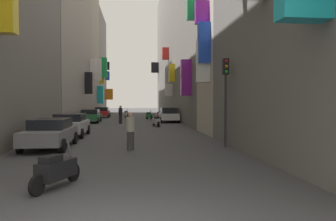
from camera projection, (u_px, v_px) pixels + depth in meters
ground_plane at (131, 122)px, 35.03m from camera, size 140.00×140.00×0.00m
building_left_mid_b at (50, 29)px, 32.88m from camera, size 6.80×18.21×18.92m
building_left_mid_c at (75, 45)px, 46.30m from camera, size 6.97×8.83×20.32m
building_left_far at (86, 64)px, 57.26m from camera, size 7.34×13.13×17.20m
building_right_mid_a at (248, 17)px, 22.04m from camera, size 7.20×5.03×15.71m
building_right_mid_b at (190, 41)px, 44.93m from camera, size 7.39×41.15×20.77m
parked_car_silver at (70, 124)px, 20.27m from camera, size 2.02×4.26×1.40m
parked_car_green at (90, 116)px, 33.27m from camera, size 1.97×4.02×1.32m
parked_car_grey at (50, 132)px, 15.21m from camera, size 1.93×4.35×1.36m
parked_car_white at (169, 115)px, 34.04m from camera, size 1.96×4.30×1.50m
parked_car_red at (102, 112)px, 43.86m from camera, size 2.01×4.00×1.37m
scooter_white at (126, 114)px, 43.84m from camera, size 0.68×1.80×1.13m
scooter_silver at (156, 121)px, 28.12m from camera, size 0.68×1.89×1.13m
scooter_black at (56, 170)px, 8.20m from camera, size 0.87×1.85×1.13m
scooter_red at (159, 115)px, 40.70m from camera, size 0.59×1.79×1.13m
scooter_green at (149, 116)px, 39.04m from camera, size 0.79×1.68×1.13m
pedestrian_crossing at (121, 115)px, 31.63m from camera, size 0.51×0.51×1.75m
pedestrian_near_left at (130, 131)px, 14.62m from camera, size 0.53×0.53×1.69m
traffic_light_near_corner at (226, 87)px, 15.39m from camera, size 0.26×0.34×4.18m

